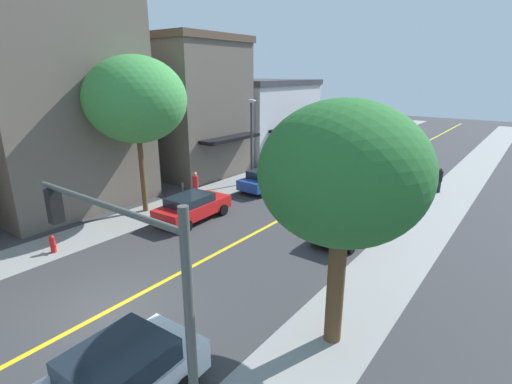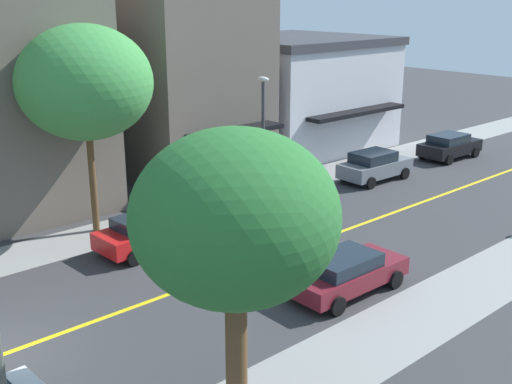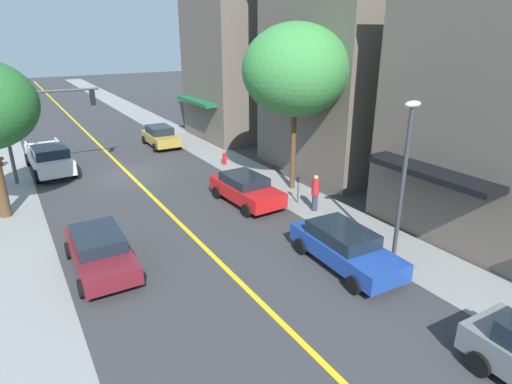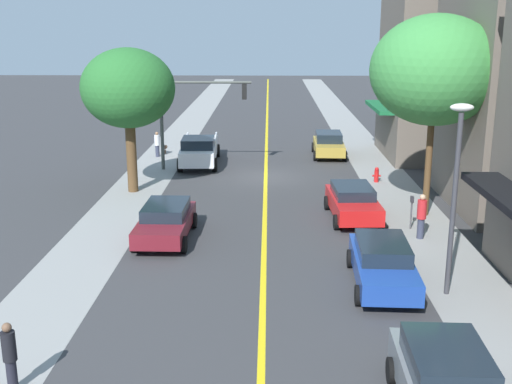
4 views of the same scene
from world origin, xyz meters
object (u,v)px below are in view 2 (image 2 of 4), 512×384
object	(u,v)px
street_lamp	(263,124)
grey_sedan_left_curb	(375,165)
red_sedan_left_curb	(150,231)
black_sedan_left_curb	(449,146)
maroon_sedan_right_curb	(346,272)
street_tree_right_corner	(85,83)
street_tree_left_near	(235,219)
pedestrian_red_shirt	(170,199)
blue_sedan_left_curb	(280,194)
parking_meter	(149,206)

from	to	relation	value
street_lamp	grey_sedan_left_curb	world-z (taller)	street_lamp
red_sedan_left_curb	grey_sedan_left_curb	bearing A→B (deg)	-1.97
black_sedan_left_curb	maroon_sedan_right_curb	world-z (taller)	black_sedan_left_curb
street_tree_right_corner	grey_sedan_left_curb	distance (m)	16.35
street_lamp	black_sedan_left_curb	xyz separation A→B (m)	(1.87, 13.88, -2.94)
street_tree_left_near	red_sedan_left_curb	world-z (taller)	street_tree_left_near
street_tree_left_near	black_sedan_left_curb	size ratio (longest dim) A/B	1.64
red_sedan_left_curb	maroon_sedan_right_curb	world-z (taller)	red_sedan_left_curb
pedestrian_red_shirt	grey_sedan_left_curb	bearing A→B (deg)	-162.71
black_sedan_left_curb	pedestrian_red_shirt	bearing A→B (deg)	174.92
street_tree_right_corner	street_lamp	size ratio (longest dim) A/B	1.44
street_lamp	maroon_sedan_right_curb	world-z (taller)	street_lamp
maroon_sedan_right_curb	blue_sedan_left_curb	xyz separation A→B (m)	(-7.76, 4.39, 0.02)
parking_meter	blue_sedan_left_curb	distance (m)	6.24
street_tree_right_corner	grey_sedan_left_curb	bearing A→B (deg)	78.18
street_tree_left_near	grey_sedan_left_curb	size ratio (longest dim) A/B	1.63
street_tree_right_corner	blue_sedan_left_curb	world-z (taller)	street_tree_right_corner
grey_sedan_left_curb	pedestrian_red_shirt	bearing A→B (deg)	171.22
black_sedan_left_curb	blue_sedan_left_curb	bearing A→B (deg)	-178.13
black_sedan_left_curb	blue_sedan_left_curb	world-z (taller)	black_sedan_left_curb
parking_meter	red_sedan_left_curb	bearing A→B (deg)	-31.62
street_lamp	blue_sedan_left_curb	size ratio (longest dim) A/B	1.26
street_tree_right_corner	red_sedan_left_curb	xyz separation A→B (m)	(3.30, 0.62, -5.58)
street_tree_left_near	blue_sedan_left_curb	world-z (taller)	street_tree_left_near
street_tree_left_near	maroon_sedan_right_curb	xyz separation A→B (m)	(-2.83, 7.25, -4.42)
parking_meter	red_sedan_left_curb	size ratio (longest dim) A/B	0.31
street_tree_right_corner	pedestrian_red_shirt	size ratio (longest dim) A/B	4.79
maroon_sedan_right_curb	blue_sedan_left_curb	bearing A→B (deg)	61.27
street_tree_left_near	parking_meter	bearing A→B (deg)	155.62
street_tree_right_corner	grey_sedan_left_curb	world-z (taller)	street_tree_right_corner
maroon_sedan_right_curb	street_tree_left_near	bearing A→B (deg)	-157.91
parking_meter	street_tree_left_near	bearing A→B (deg)	-24.38
street_lamp	blue_sedan_left_curb	xyz separation A→B (m)	(1.93, -0.66, -2.98)
parking_meter	grey_sedan_left_curb	xyz separation A→B (m)	(2.08, 13.07, -0.08)
street_tree_left_near	maroon_sedan_right_curb	size ratio (longest dim) A/B	1.57
parking_meter	red_sedan_left_curb	xyz separation A→B (m)	(2.23, -1.38, -0.15)
street_tree_right_corner	street_tree_left_near	bearing A→B (deg)	-15.33
parking_meter	pedestrian_red_shirt	xyz separation A→B (m)	(-0.12, 1.20, 0.04)
street_tree_right_corner	red_sedan_left_curb	size ratio (longest dim) A/B	1.94
street_tree_left_near	pedestrian_red_shirt	distance (m)	15.27
parking_meter	pedestrian_red_shirt	bearing A→B (deg)	95.92
pedestrian_red_shirt	red_sedan_left_curb	bearing A→B (deg)	70.33
street_tree_right_corner	parking_meter	world-z (taller)	street_tree_right_corner
red_sedan_left_curb	grey_sedan_left_curb	xyz separation A→B (m)	(-0.15, 14.45, 0.07)
street_tree_left_near	pedestrian_red_shirt	xyz separation A→B (m)	(-12.91, 6.99, -4.21)
street_tree_right_corner	blue_sedan_left_curb	distance (m)	10.16
maroon_sedan_right_curb	blue_sedan_left_curb	distance (m)	8.92
street_lamp	grey_sedan_left_curb	size ratio (longest dim) A/B	1.37
black_sedan_left_curb	pedestrian_red_shirt	xyz separation A→B (m)	(-2.26, -19.18, 0.15)
street_lamp	red_sedan_left_curb	world-z (taller)	street_lamp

